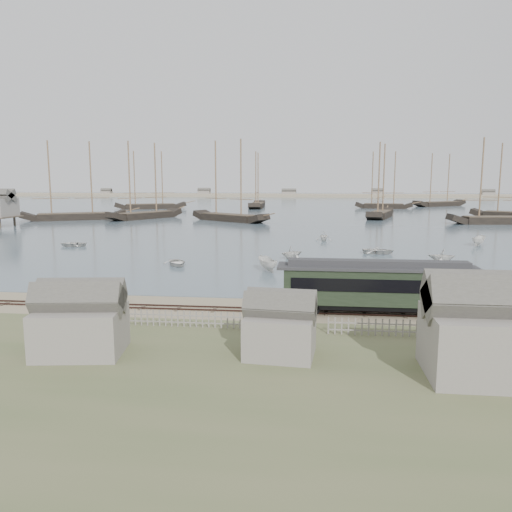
# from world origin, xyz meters

# --- Properties ---
(ground) EXTENTS (600.00, 600.00, 0.00)m
(ground) POSITION_xyz_m (0.00, 0.00, 0.00)
(ground) COLOR gray
(ground) RESTS_ON ground
(harbor_water) EXTENTS (600.00, 336.00, 0.06)m
(harbor_water) POSITION_xyz_m (0.00, 170.00, 0.03)
(harbor_water) COLOR #465A64
(harbor_water) RESTS_ON ground
(rail_track) EXTENTS (120.00, 1.80, 0.16)m
(rail_track) POSITION_xyz_m (0.00, -2.00, 0.04)
(rail_track) COLOR #34201C
(rail_track) RESTS_ON ground
(picket_fence_west) EXTENTS (19.00, 0.10, 1.20)m
(picket_fence_west) POSITION_xyz_m (-6.50, -7.00, 0.00)
(picket_fence_west) COLOR gray
(picket_fence_west) RESTS_ON ground
(picket_fence_east) EXTENTS (15.00, 0.10, 1.20)m
(picket_fence_east) POSITION_xyz_m (12.50, -7.50, 0.00)
(picket_fence_east) COLOR gray
(picket_fence_east) RESTS_ON ground
(shed_left) EXTENTS (5.00, 4.00, 4.10)m
(shed_left) POSITION_xyz_m (-10.00, -13.00, 0.00)
(shed_left) COLOR gray
(shed_left) RESTS_ON ground
(shed_mid) EXTENTS (4.00, 3.50, 3.60)m
(shed_mid) POSITION_xyz_m (2.00, -12.00, 0.00)
(shed_mid) COLOR gray
(shed_mid) RESTS_ON ground
(shed_right) EXTENTS (6.00, 5.00, 5.10)m
(shed_right) POSITION_xyz_m (13.00, -14.00, 0.00)
(shed_right) COLOR gray
(shed_right) RESTS_ON ground
(far_spit) EXTENTS (500.00, 20.00, 1.80)m
(far_spit) POSITION_xyz_m (0.00, 250.00, 0.00)
(far_spit) COLOR tan
(far_spit) RESTS_ON ground
(passenger_coach) EXTENTS (15.34, 2.96, 3.72)m
(passenger_coach) POSITION_xyz_m (8.82, -2.00, 2.34)
(passenger_coach) COLOR black
(passenger_coach) RESTS_ON ground
(beached_dinghy) EXTENTS (4.31, 4.83, 0.82)m
(beached_dinghy) POSITION_xyz_m (-13.67, 0.15, 0.41)
(beached_dinghy) COLOR silver
(beached_dinghy) RESTS_ON ground
(rowboat_0) EXTENTS (4.78, 4.32, 0.81)m
(rowboat_0) POSITION_xyz_m (-12.46, 17.44, 0.47)
(rowboat_0) COLOR silver
(rowboat_0) RESTS_ON harbor_water
(rowboat_1) EXTENTS (4.11, 4.19, 1.68)m
(rowboat_1) POSITION_xyz_m (1.17, 24.46, 0.90)
(rowboat_1) COLOR silver
(rowboat_1) RESTS_ON harbor_water
(rowboat_2) EXTENTS (4.32, 3.18, 1.57)m
(rowboat_2) POSITION_xyz_m (-1.25, 15.28, 0.84)
(rowboat_2) COLOR silver
(rowboat_2) RESTS_ON harbor_water
(rowboat_3) EXTENTS (3.70, 4.73, 0.89)m
(rowboat_3) POSITION_xyz_m (13.06, 30.18, 0.51)
(rowboat_3) COLOR silver
(rowboat_3) RESTS_ON harbor_water
(rowboat_5) EXTENTS (4.09, 3.47, 1.53)m
(rowboat_5) POSITION_xyz_m (29.94, 40.94, 0.82)
(rowboat_5) COLOR silver
(rowboat_5) RESTS_ON harbor_water
(rowboat_6) EXTENTS (3.18, 4.22, 0.83)m
(rowboat_6) POSITION_xyz_m (-33.25, 32.62, 0.47)
(rowboat_6) COLOR silver
(rowboat_6) RESTS_ON harbor_water
(rowboat_7) EXTENTS (3.40, 3.02, 1.64)m
(rowboat_7) POSITION_xyz_m (5.78, 44.13, 0.88)
(rowboat_7) COLOR silver
(rowboat_7) RESTS_ON harbor_water
(rowboat_8) EXTENTS (3.10, 3.49, 1.68)m
(rowboat_8) POSITION_xyz_m (20.13, 23.92, 0.90)
(rowboat_8) COLOR silver
(rowboat_8) RESTS_ON harbor_water
(schooner_0) EXTENTS (25.45, 16.99, 20.00)m
(schooner_0) POSITION_xyz_m (-56.88, 81.14, 10.06)
(schooner_0) COLOR black
(schooner_0) RESTS_ON harbor_water
(schooner_1) EXTENTS (16.00, 22.10, 20.00)m
(schooner_1) POSITION_xyz_m (-40.09, 86.81, 10.06)
(schooner_1) COLOR black
(schooner_1) RESTS_ON harbor_water
(schooner_2) EXTENTS (21.66, 17.57, 20.00)m
(schooner_2) POSITION_xyz_m (-16.70, 81.72, 10.06)
(schooner_2) COLOR black
(schooner_2) RESTS_ON harbor_water
(schooner_3) EXTENTS (10.67, 21.71, 20.00)m
(schooner_3) POSITION_xyz_m (21.99, 97.01, 10.06)
(schooner_3) COLOR black
(schooner_3) RESTS_ON harbor_water
(schooner_4) EXTENTS (24.54, 7.90, 20.00)m
(schooner_4) POSITION_xyz_m (47.45, 81.12, 10.06)
(schooner_4) COLOR black
(schooner_4) RESTS_ON harbor_water
(schooner_6) EXTENTS (24.71, 14.41, 20.00)m
(schooner_6) POSITION_xyz_m (-52.49, 128.69, 10.06)
(schooner_6) COLOR black
(schooner_6) RESTS_ON harbor_water
(schooner_7) EXTENTS (5.35, 21.84, 20.00)m
(schooner_7) POSITION_xyz_m (-16.23, 139.24, 10.06)
(schooner_7) COLOR black
(schooner_7) RESTS_ON harbor_water
(schooner_8) EXTENTS (20.11, 7.06, 20.00)m
(schooner_8) POSITION_xyz_m (28.68, 140.11, 10.06)
(schooner_8) COLOR black
(schooner_8) RESTS_ON harbor_water
(schooner_9) EXTENTS (22.84, 17.87, 20.00)m
(schooner_9) POSITION_xyz_m (52.02, 157.67, 10.06)
(schooner_9) COLOR black
(schooner_9) RESTS_ON harbor_water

